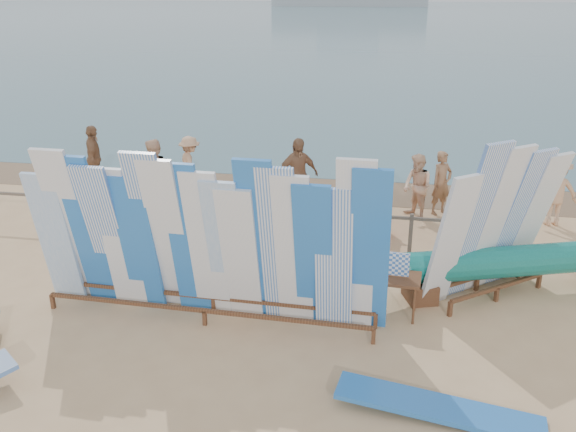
% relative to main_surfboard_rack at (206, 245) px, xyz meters
% --- Properties ---
extents(ground, '(160.00, 160.00, 0.00)m').
position_rel_main_surfboard_rack_xyz_m(ground, '(-0.64, 0.30, -1.35)').
color(ground, '#D9AF7D').
rests_on(ground, ground).
extents(ocean, '(320.00, 240.00, 0.02)m').
position_rel_main_surfboard_rack_xyz_m(ocean, '(-0.64, 128.30, -1.35)').
color(ocean, '#436B78').
rests_on(ocean, ground).
extents(wet_sand_strip, '(40.00, 2.60, 0.01)m').
position_rel_main_surfboard_rack_xyz_m(wet_sand_strip, '(-0.64, 7.50, -1.35)').
color(wet_sand_strip, '#7D6146').
rests_on(wet_sand_strip, ground).
extents(fence, '(12.08, 0.08, 0.90)m').
position_rel_main_surfboard_rack_xyz_m(fence, '(-0.64, 3.30, -0.72)').
color(fence, '#65594C').
rests_on(fence, ground).
extents(main_surfboard_rack, '(5.98, 0.95, 3.02)m').
position_rel_main_surfboard_rack_xyz_m(main_surfboard_rack, '(0.00, 0.00, 0.00)').
color(main_surfboard_rack, brown).
rests_on(main_surfboard_rack, ground).
extents(side_surfboard_rack, '(2.50, 2.22, 3.01)m').
position_rel_main_surfboard_rack_xyz_m(side_surfboard_rack, '(4.72, 1.66, 0.00)').
color(side_surfboard_rack, brown).
rests_on(side_surfboard_rack, ground).
extents(outrigger_canoe, '(6.35, 2.67, 0.93)m').
position_rel_main_surfboard_rack_xyz_m(outrigger_canoe, '(5.20, 1.88, -0.76)').
color(outrigger_canoe, brown).
rests_on(outrigger_canoe, ground).
extents(vendor_table, '(0.92, 0.68, 1.17)m').
position_rel_main_surfboard_rack_xyz_m(vendor_table, '(3.05, 0.66, -0.96)').
color(vendor_table, brown).
rests_on(vendor_table, ground).
extents(flat_board_d, '(2.75, 0.88, 0.22)m').
position_rel_main_surfboard_rack_xyz_m(flat_board_d, '(3.69, -1.89, -1.35)').
color(flat_board_d, blue).
rests_on(flat_board_d, ground).
extents(beach_chair_left, '(0.65, 0.66, 0.79)m').
position_rel_main_surfboard_rack_xyz_m(beach_chair_left, '(-1.41, 4.01, -1.12)').
color(beach_chair_left, red).
rests_on(beach_chair_left, ground).
extents(beach_chair_right, '(0.82, 0.83, 0.93)m').
position_rel_main_surfboard_rack_xyz_m(beach_chair_right, '(-0.62, 4.01, -1.08)').
color(beach_chair_right, red).
rests_on(beach_chair_right, ground).
extents(stroller, '(0.66, 0.90, 1.18)m').
position_rel_main_surfboard_rack_xyz_m(stroller, '(2.47, 4.35, -0.88)').
color(stroller, red).
rests_on(stroller, ground).
extents(beachgoer_8, '(0.76, 0.83, 1.58)m').
position_rel_main_surfboard_rack_xyz_m(beachgoer_8, '(3.51, 5.53, -0.56)').
color(beachgoer_8, beige).
rests_on(beachgoer_8, ground).
extents(beachgoer_7, '(0.65, 0.61, 1.58)m').
position_rel_main_surfboard_rack_xyz_m(beachgoer_7, '(4.10, 5.93, -0.56)').
color(beachgoer_7, '#8C6042').
rests_on(beachgoer_7, ground).
extents(beachgoer_4, '(1.18, 1.01, 1.89)m').
position_rel_main_surfboard_rack_xyz_m(beachgoer_4, '(0.61, 5.42, -0.41)').
color(beachgoer_4, '#8C6042').
rests_on(beachgoer_4, ground).
extents(beachgoer_extra_0, '(1.13, 0.60, 1.66)m').
position_rel_main_surfboard_rack_xyz_m(beachgoer_extra_0, '(6.67, 5.64, -0.52)').
color(beachgoer_extra_0, tan).
rests_on(beachgoer_extra_0, ground).
extents(beachgoer_extra_1, '(0.85, 1.15, 1.81)m').
position_rel_main_surfboard_rack_xyz_m(beachgoer_extra_1, '(-5.13, 6.19, -0.45)').
color(beachgoer_extra_1, '#8C6042').
rests_on(beachgoer_extra_1, ground).
extents(beachgoer_3, '(0.92, 1.06, 1.56)m').
position_rel_main_surfboard_rack_xyz_m(beachgoer_3, '(-2.49, 6.45, -0.57)').
color(beachgoer_3, tan).
rests_on(beachgoer_3, ground).
extents(beachgoer_10, '(0.97, 0.80, 1.54)m').
position_rel_main_surfboard_rack_xyz_m(beachgoer_10, '(4.98, 4.59, -0.58)').
color(beachgoer_10, '#8C6042').
rests_on(beachgoer_10, ground).
extents(beachgoer_2, '(0.59, 0.94, 1.80)m').
position_rel_main_surfboard_rack_xyz_m(beachgoer_2, '(-2.93, 4.97, -0.45)').
color(beachgoer_2, beige).
rests_on(beachgoer_2, ground).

